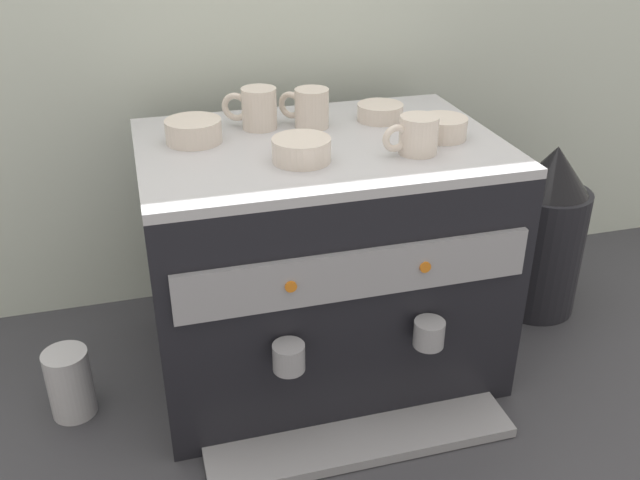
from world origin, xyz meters
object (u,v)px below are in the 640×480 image
(ceramic_cup_2, at_px, (257,108))
(milk_pitcher, at_px, (70,383))
(ceramic_cup_1, at_px, (417,135))
(ceramic_cup_0, at_px, (310,108))
(ceramic_bowl_2, at_px, (301,150))
(espresso_machine, at_px, (321,259))
(coffee_grinder, at_px, (544,234))
(ceramic_bowl_1, at_px, (443,128))
(ceramic_bowl_3, at_px, (194,131))
(ceramic_bowl_0, at_px, (380,112))

(ceramic_cup_2, height_order, milk_pitcher, ceramic_cup_2)
(ceramic_cup_1, bearing_deg, ceramic_cup_0, 126.89)
(ceramic_cup_0, height_order, milk_pitcher, ceramic_cup_0)
(ceramic_cup_2, bearing_deg, ceramic_bowl_2, -78.42)
(ceramic_cup_0, xyz_separation_m, milk_pitcher, (-0.52, -0.14, -0.46))
(espresso_machine, bearing_deg, coffee_grinder, 6.01)
(ceramic_bowl_1, xyz_separation_m, milk_pitcher, (-0.75, -0.00, -0.45))
(espresso_machine, bearing_deg, ceramic_bowl_3, 163.56)
(espresso_machine, distance_m, ceramic_bowl_2, 0.29)
(ceramic_cup_1, bearing_deg, ceramic_bowl_3, 156.09)
(ceramic_bowl_2, bearing_deg, espresso_machine, 54.89)
(ceramic_cup_1, bearing_deg, ceramic_bowl_0, 89.27)
(espresso_machine, distance_m, ceramic_cup_2, 0.33)
(coffee_grinder, bearing_deg, ceramic_cup_2, 175.18)
(ceramic_cup_1, distance_m, ceramic_cup_2, 0.33)
(espresso_machine, bearing_deg, ceramic_cup_2, 130.47)
(espresso_machine, relative_size, ceramic_cup_2, 6.44)
(ceramic_cup_0, height_order, ceramic_bowl_0, ceramic_cup_0)
(ceramic_cup_0, xyz_separation_m, ceramic_bowl_0, (0.15, 0.00, -0.02))
(ceramic_cup_2, bearing_deg, coffee_grinder, -4.82)
(ceramic_bowl_1, distance_m, ceramic_bowl_3, 0.47)
(milk_pitcher, bearing_deg, coffee_grinder, 5.35)
(ceramic_bowl_0, relative_size, coffee_grinder, 0.23)
(ceramic_bowl_0, bearing_deg, ceramic_bowl_3, -175.72)
(ceramic_bowl_1, bearing_deg, ceramic_bowl_3, 167.05)
(ceramic_bowl_1, bearing_deg, ceramic_cup_2, 155.05)
(ceramic_cup_2, relative_size, coffee_grinder, 0.26)
(ceramic_bowl_3, distance_m, milk_pitcher, 0.54)
(ceramic_cup_2, xyz_separation_m, ceramic_bowl_1, (0.33, -0.15, -0.02))
(ceramic_cup_0, bearing_deg, espresso_machine, -92.52)
(ceramic_cup_0, xyz_separation_m, ceramic_bowl_3, (-0.23, -0.03, -0.02))
(ceramic_cup_2, height_order, ceramic_bowl_2, ceramic_cup_2)
(espresso_machine, height_order, ceramic_cup_1, ceramic_cup_1)
(ceramic_cup_2, bearing_deg, espresso_machine, -49.53)
(ceramic_bowl_0, height_order, ceramic_bowl_3, ceramic_bowl_3)
(ceramic_cup_0, distance_m, milk_pitcher, 0.71)
(espresso_machine, relative_size, ceramic_bowl_0, 7.27)
(milk_pitcher, bearing_deg, ceramic_cup_2, 20.44)
(ceramic_bowl_1, bearing_deg, ceramic_bowl_2, -171.39)
(ceramic_cup_1, height_order, ceramic_bowl_3, ceramic_cup_1)
(ceramic_cup_1, distance_m, coffee_grinder, 0.55)
(espresso_machine, xyz_separation_m, ceramic_bowl_1, (0.23, -0.04, 0.27))
(ceramic_bowl_0, bearing_deg, ceramic_bowl_2, -139.81)
(ceramic_cup_2, distance_m, ceramic_bowl_0, 0.25)
(espresso_machine, height_order, coffee_grinder, espresso_machine)
(espresso_machine, relative_size, ceramic_bowl_3, 6.44)
(ceramic_cup_2, bearing_deg, ceramic_cup_0, -11.28)
(espresso_machine, bearing_deg, ceramic_bowl_1, -9.41)
(milk_pitcher, bearing_deg, ceramic_bowl_1, 0.28)
(ceramic_bowl_0, distance_m, coffee_grinder, 0.52)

